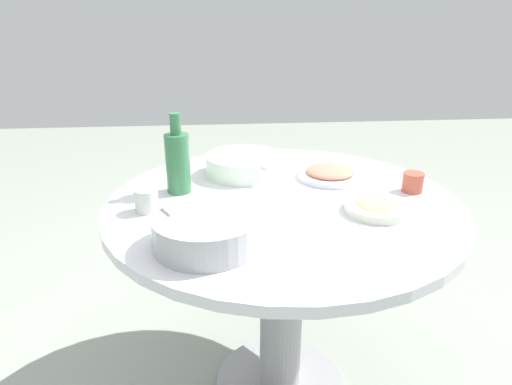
{
  "coord_description": "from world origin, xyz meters",
  "views": [
    {
      "loc": [
        1.39,
        -0.2,
        1.35
      ],
      "look_at": [
        0.0,
        -0.09,
        0.78
      ],
      "focal_mm": 33.81,
      "sensor_mm": 36.0,
      "label": 1
    }
  ],
  "objects_px": {
    "tea_cup_far": "(146,200)",
    "dish_noodles": "(378,207)",
    "round_dining_table": "(283,251)",
    "tea_cup_near": "(413,182)",
    "rice_bowl": "(206,231)",
    "dish_shrimp": "(330,174)",
    "green_bottle": "(178,161)",
    "soup_bowl": "(243,165)"
  },
  "relations": [
    {
      "from": "rice_bowl",
      "to": "tea_cup_far",
      "type": "relative_size",
      "value": 3.9
    },
    {
      "from": "round_dining_table",
      "to": "rice_bowl",
      "type": "bearing_deg",
      "value": -41.02
    },
    {
      "from": "dish_noodles",
      "to": "green_bottle",
      "type": "xyz_separation_m",
      "value": [
        -0.22,
        -0.6,
        0.09
      ]
    },
    {
      "from": "round_dining_table",
      "to": "tea_cup_near",
      "type": "height_order",
      "value": "tea_cup_near"
    },
    {
      "from": "tea_cup_far",
      "to": "round_dining_table",
      "type": "bearing_deg",
      "value": 95.42
    },
    {
      "from": "round_dining_table",
      "to": "dish_shrimp",
      "type": "relative_size",
      "value": 4.88
    },
    {
      "from": "rice_bowl",
      "to": "dish_shrimp",
      "type": "relative_size",
      "value": 1.21
    },
    {
      "from": "soup_bowl",
      "to": "tea_cup_near",
      "type": "height_order",
      "value": "soup_bowl"
    },
    {
      "from": "dish_shrimp",
      "to": "green_bottle",
      "type": "bearing_deg",
      "value": -80.92
    },
    {
      "from": "rice_bowl",
      "to": "green_bottle",
      "type": "bearing_deg",
      "value": -166.39
    },
    {
      "from": "round_dining_table",
      "to": "rice_bowl",
      "type": "xyz_separation_m",
      "value": [
        0.28,
        -0.24,
        0.22
      ]
    },
    {
      "from": "soup_bowl",
      "to": "dish_noodles",
      "type": "height_order",
      "value": "soup_bowl"
    },
    {
      "from": "tea_cup_near",
      "to": "dish_shrimp",
      "type": "bearing_deg",
      "value": -121.19
    },
    {
      "from": "tea_cup_far",
      "to": "tea_cup_near",
      "type": "bearing_deg",
      "value": 95.89
    },
    {
      "from": "dish_shrimp",
      "to": "tea_cup_far",
      "type": "xyz_separation_m",
      "value": [
        0.24,
        -0.61,
        0.02
      ]
    },
    {
      "from": "round_dining_table",
      "to": "soup_bowl",
      "type": "relative_size",
      "value": 4.18
    },
    {
      "from": "round_dining_table",
      "to": "rice_bowl",
      "type": "relative_size",
      "value": 4.04
    },
    {
      "from": "tea_cup_far",
      "to": "dish_noodles",
      "type": "bearing_deg",
      "value": 84.77
    },
    {
      "from": "rice_bowl",
      "to": "soup_bowl",
      "type": "xyz_separation_m",
      "value": [
        -0.54,
        0.13,
        -0.01
      ]
    },
    {
      "from": "soup_bowl",
      "to": "dish_noodles",
      "type": "relative_size",
      "value": 1.37
    },
    {
      "from": "round_dining_table",
      "to": "dish_noodles",
      "type": "distance_m",
      "value": 0.35
    },
    {
      "from": "dish_shrimp",
      "to": "tea_cup_far",
      "type": "height_order",
      "value": "tea_cup_far"
    },
    {
      "from": "dish_shrimp",
      "to": "green_bottle",
      "type": "xyz_separation_m",
      "value": [
        0.08,
        -0.53,
        0.09
      ]
    },
    {
      "from": "round_dining_table",
      "to": "soup_bowl",
      "type": "height_order",
      "value": "soup_bowl"
    },
    {
      "from": "dish_noodles",
      "to": "tea_cup_near",
      "type": "height_order",
      "value": "tea_cup_near"
    },
    {
      "from": "dish_noodles",
      "to": "tea_cup_near",
      "type": "xyz_separation_m",
      "value": [
        -0.15,
        0.17,
        0.02
      ]
    },
    {
      "from": "round_dining_table",
      "to": "green_bottle",
      "type": "height_order",
      "value": "green_bottle"
    },
    {
      "from": "dish_shrimp",
      "to": "tea_cup_near",
      "type": "relative_size",
      "value": 3.35
    },
    {
      "from": "dish_noodles",
      "to": "dish_shrimp",
      "type": "xyz_separation_m",
      "value": [
        -0.3,
        -0.08,
        0.0
      ]
    },
    {
      "from": "dish_shrimp",
      "to": "round_dining_table",
      "type": "bearing_deg",
      "value": -44.48
    },
    {
      "from": "green_bottle",
      "to": "tea_cup_near",
      "type": "relative_size",
      "value": 3.84
    },
    {
      "from": "tea_cup_near",
      "to": "tea_cup_far",
      "type": "height_order",
      "value": "tea_cup_far"
    },
    {
      "from": "rice_bowl",
      "to": "tea_cup_near",
      "type": "xyz_separation_m",
      "value": [
        -0.32,
        0.68,
        -0.01
      ]
    },
    {
      "from": "round_dining_table",
      "to": "dish_noodles",
      "type": "height_order",
      "value": "dish_noodles"
    },
    {
      "from": "soup_bowl",
      "to": "tea_cup_near",
      "type": "distance_m",
      "value": 0.59
    },
    {
      "from": "round_dining_table",
      "to": "tea_cup_near",
      "type": "xyz_separation_m",
      "value": [
        -0.05,
        0.44,
        0.21
      ]
    },
    {
      "from": "dish_shrimp",
      "to": "rice_bowl",
      "type": "bearing_deg",
      "value": -42.51
    },
    {
      "from": "green_bottle",
      "to": "tea_cup_near",
      "type": "height_order",
      "value": "green_bottle"
    },
    {
      "from": "dish_shrimp",
      "to": "tea_cup_far",
      "type": "relative_size",
      "value": 3.22
    },
    {
      "from": "tea_cup_far",
      "to": "dish_shrimp",
      "type": "bearing_deg",
      "value": 111.03
    },
    {
      "from": "round_dining_table",
      "to": "green_bottle",
      "type": "bearing_deg",
      "value": -108.54
    },
    {
      "from": "dish_noodles",
      "to": "tea_cup_far",
      "type": "distance_m",
      "value": 0.69
    }
  ]
}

